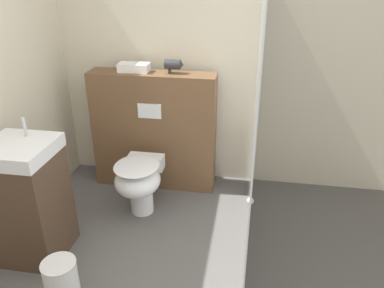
{
  "coord_description": "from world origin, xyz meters",
  "views": [
    {
      "loc": [
        0.56,
        -1.44,
        2.03
      ],
      "look_at": [
        0.11,
        1.22,
        0.75
      ],
      "focal_mm": 35.0,
      "sensor_mm": 36.0,
      "label": 1
    }
  ],
  "objects_px": {
    "toilet": "(139,181)",
    "waste_bin": "(62,282)",
    "sink_vanity": "(29,201)",
    "hair_drier": "(174,65)"
  },
  "relations": [
    {
      "from": "waste_bin",
      "to": "hair_drier",
      "type": "bearing_deg",
      "value": 75.03
    },
    {
      "from": "toilet",
      "to": "waste_bin",
      "type": "height_order",
      "value": "toilet"
    },
    {
      "from": "waste_bin",
      "to": "toilet",
      "type": "bearing_deg",
      "value": 77.82
    },
    {
      "from": "toilet",
      "to": "sink_vanity",
      "type": "xyz_separation_m",
      "value": [
        -0.65,
        -0.62,
        0.13
      ]
    },
    {
      "from": "toilet",
      "to": "sink_vanity",
      "type": "distance_m",
      "value": 0.91
    },
    {
      "from": "hair_drier",
      "to": "sink_vanity",
      "type": "bearing_deg",
      "value": -125.79
    },
    {
      "from": "toilet",
      "to": "waste_bin",
      "type": "bearing_deg",
      "value": -102.18
    },
    {
      "from": "toilet",
      "to": "hair_drier",
      "type": "distance_m",
      "value": 1.08
    },
    {
      "from": "toilet",
      "to": "waste_bin",
      "type": "xyz_separation_m",
      "value": [
        -0.22,
        -1.04,
        -0.18
      ]
    },
    {
      "from": "sink_vanity",
      "to": "waste_bin",
      "type": "xyz_separation_m",
      "value": [
        0.43,
        -0.42,
        -0.31
      ]
    }
  ]
}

